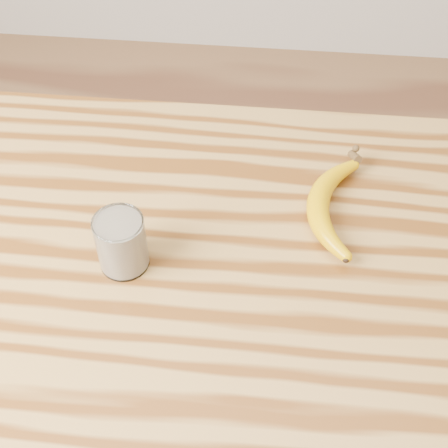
{
  "coord_description": "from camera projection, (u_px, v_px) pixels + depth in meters",
  "views": [
    {
      "loc": [
        -0.02,
        -0.61,
        1.7
      ],
      "look_at": [
        -0.08,
        0.05,
        0.93
      ],
      "focal_mm": 50.0,
      "sensor_mm": 36.0,
      "label": 1
    }
  ],
  "objects": [
    {
      "name": "table",
      "position": [
        268.0,
        310.0,
        1.1
      ],
      "size": [
        1.2,
        0.8,
        0.9
      ],
      "color": "#A1773A",
      "rests_on": "ground"
    },
    {
      "name": "smoothie_glass",
      "position": [
        121.0,
        243.0,
        0.97
      ],
      "size": [
        0.08,
        0.08,
        0.1
      ],
      "color": "white",
      "rests_on": "table"
    },
    {
      "name": "room",
      "position": [
        297.0,
        7.0,
        0.66
      ],
      "size": [
        4.04,
        4.04,
        2.7
      ],
      "color": "brown",
      "rests_on": "ground"
    },
    {
      "name": "banana",
      "position": [
        317.0,
        203.0,
        1.06
      ],
      "size": [
        0.15,
        0.33,
        0.04
      ],
      "primitive_type": null,
      "rotation": [
        0.0,
        0.0,
        -0.09
      ],
      "color": "#D39D00",
      "rests_on": "table"
    }
  ]
}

